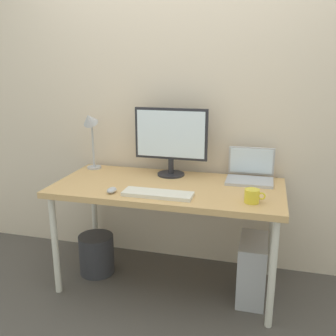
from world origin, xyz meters
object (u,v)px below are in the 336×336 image
Objects in this scene: monitor at (171,138)px; desk_lamp at (90,128)px; desk at (168,193)px; laptop at (250,173)px; mouse at (112,190)px; wastebasket at (97,254)px; keyboard at (158,194)px; coffee_mug at (252,196)px; computer_tower at (252,269)px.

monitor is 1.16× the size of desk_lamp.
desk_lamp reaches higher than desk.
desk_lamp reaches higher than laptop.
monitor is 0.61m from mouse.
mouse is at bearing -44.42° from wastebasket.
keyboard is at bearing 3.58° from mouse.
laptop is 0.45m from coffee_mug.
desk is 4.82× the size of laptop.
coffee_mug is (0.57, 0.03, 0.03)m from keyboard.
monitor is (-0.04, 0.23, 0.34)m from desk.
mouse is at bearing -166.18° from computer_tower.
desk is 0.78m from wastebasket.
computer_tower is at bearing -11.47° from desk_lamp.
desk is 0.41m from monitor.
keyboard is 4.89× the size of mouse.
monitor is at bearing 157.97° from computer_tower.
mouse is (0.36, -0.48, -0.31)m from desk_lamp.
monitor reaches higher than computer_tower.
keyboard is (-0.54, -0.47, -0.05)m from laptop.
monitor is 5.92× the size of mouse.
desk is 0.81m from desk_lamp.
keyboard reaches higher than computer_tower.
desk_lamp is 5.10× the size of mouse.
desk_lamp is at bearing 160.83° from coffee_mug.
coffee_mug reaches higher than desk.
computer_tower is (0.06, -0.27, -0.60)m from laptop.
coffee_mug is (0.03, -0.45, -0.02)m from laptop.
monitor is 1.06m from computer_tower.
wastebasket is at bearing 169.86° from coffee_mug.
monitor reaches higher than desk.
computer_tower is (0.63, -0.26, -0.82)m from monitor.
laptop is at bearing 41.31° from keyboard.
desk_lamp is 0.96m from wastebasket.
coffee_mug is (0.57, -0.20, 0.10)m from desk.
monitor is 1.05m from wastebasket.
wastebasket is (-0.55, 0.23, -0.61)m from keyboard.
laptop is at bearing 25.04° from desk.
laptop is 1.07× the size of wastebasket.
keyboard is 0.85m from wastebasket.
desk_lamp is at bearing 127.39° from mouse.
mouse is (-0.27, -0.48, -0.26)m from monitor.
wastebasket is at bearing 179.52° from desk.
laptop reaches higher than desk.
mouse is (-0.31, -0.24, 0.08)m from desk.
computer_tower reaches higher than wastebasket.
keyboard is 1.47× the size of wastebasket.
desk_lamp is 1.34m from coffee_mug.
monitor is at bearing 60.72° from mouse.
wastebasket is at bearing 157.46° from keyboard.
laptop is 0.73× the size of keyboard.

